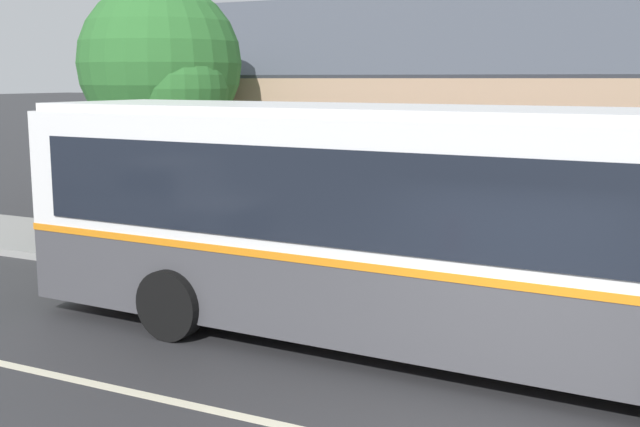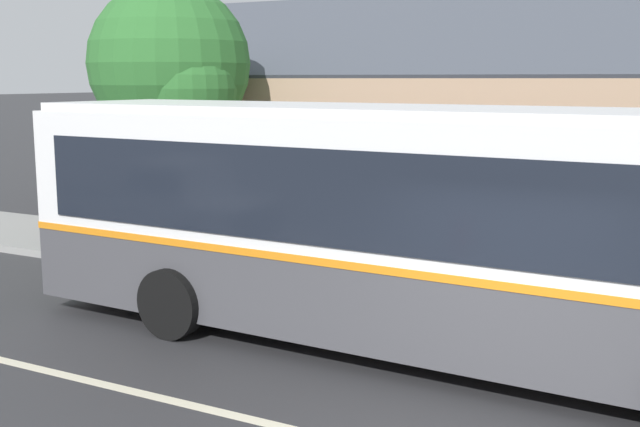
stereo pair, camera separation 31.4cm
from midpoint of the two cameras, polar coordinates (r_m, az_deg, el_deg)
sidewalk_far at (r=13.44m, az=18.48°, el=-6.09°), size 60.00×3.00×0.15m
transit_bus at (r=10.51m, az=7.96°, el=-0.67°), size 11.70×3.05×3.23m
bench_by_building at (r=18.15m, az=-15.84°, el=-0.37°), size 1.68×0.51×0.94m
street_tree_secondary at (r=17.36m, az=-9.93°, el=10.10°), size 3.43×3.42×5.61m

